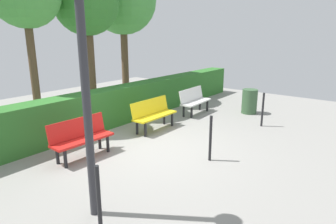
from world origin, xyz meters
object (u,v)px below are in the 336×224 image
at_px(bench_red, 81,136).
at_px(lamp_post, 83,50).
at_px(bench_yellow, 153,113).
at_px(tree_near, 123,1).
at_px(tree_mid, 86,4).
at_px(trash_bin, 249,101).
at_px(bench_white, 194,100).

xyz_separation_m(bench_red, lamp_post, (1.21, 1.92, 1.97)).
height_order(bench_yellow, lamp_post, lamp_post).
bearing_deg(bench_red, lamp_post, 59.98).
relative_size(bench_red, tree_near, 0.28).
relative_size(bench_yellow, tree_mid, 0.32).
bearing_deg(tree_near, tree_mid, 12.28).
relative_size(bench_yellow, lamp_post, 0.42).
xyz_separation_m(bench_yellow, tree_mid, (-0.10, -2.77, 3.03)).
distance_m(bench_yellow, bench_red, 2.42).
height_order(bench_red, lamp_post, lamp_post).
distance_m(bench_red, trash_bin, 5.94).
height_order(bench_red, tree_mid, tree_mid).
bearing_deg(trash_bin, tree_near, -75.04).
distance_m(bench_yellow, trash_bin, 3.64).
bearing_deg(bench_white, tree_mid, -55.94).
xyz_separation_m(tree_mid, trash_bin, (-3.24, 4.22, -3.10)).
height_order(tree_mid, lamp_post, tree_mid).
distance_m(tree_near, lamp_post, 7.79).
bearing_deg(tree_near, trash_bin, 104.96).
distance_m(bench_white, bench_red, 4.55).
distance_m(bench_red, tree_mid, 4.81).
height_order(bench_white, tree_mid, tree_mid).
distance_m(bench_yellow, lamp_post, 4.54).
xyz_separation_m(bench_white, lamp_post, (5.76, 1.91, 1.97)).
height_order(tree_near, lamp_post, tree_near).
bearing_deg(lamp_post, bench_white, -161.62).
xyz_separation_m(bench_red, tree_near, (-4.51, -3.19, 3.31)).
relative_size(bench_white, bench_yellow, 0.94).
relative_size(tree_near, tree_mid, 1.10).
bearing_deg(tree_mid, tree_near, -167.72).
bearing_deg(trash_bin, bench_red, -14.25).
relative_size(bench_white, trash_bin, 1.69).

